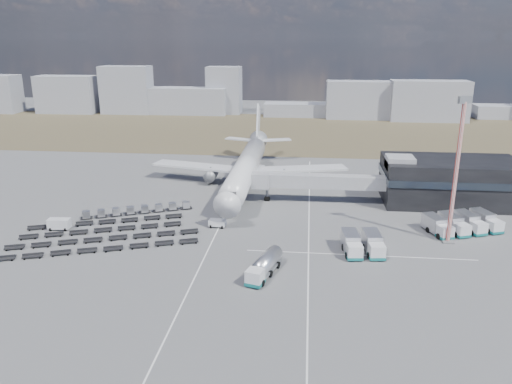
# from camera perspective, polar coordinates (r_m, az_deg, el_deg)

# --- Properties ---
(ground) EXTENTS (420.00, 420.00, 0.00)m
(ground) POSITION_cam_1_polar(r_m,az_deg,el_deg) (98.09, -3.36, -4.64)
(ground) COLOR #565659
(ground) RESTS_ON ground
(grass_strip) EXTENTS (420.00, 90.00, 0.01)m
(grass_strip) POSITION_cam_1_polar(r_m,az_deg,el_deg) (203.59, 1.66, 6.98)
(grass_strip) COLOR brown
(grass_strip) RESTS_ON ground
(lane_markings) EXTENTS (47.12, 110.00, 0.01)m
(lane_markings) POSITION_cam_1_polar(r_m,az_deg,el_deg) (99.83, 2.47, -4.22)
(lane_markings) COLOR silver
(lane_markings) RESTS_ON ground
(terminal) EXTENTS (30.40, 16.40, 11.00)m
(terminal) POSITION_cam_1_polar(r_m,az_deg,el_deg) (122.30, 21.24, 1.26)
(terminal) COLOR black
(terminal) RESTS_ON ground
(jet_bridge) EXTENTS (30.30, 3.80, 7.05)m
(jet_bridge) POSITION_cam_1_polar(r_m,az_deg,el_deg) (114.55, 6.13, 1.23)
(jet_bridge) COLOR #939399
(jet_bridge) RESTS_ON ground
(airliner) EXTENTS (51.59, 64.53, 17.62)m
(airliner) POSITION_cam_1_polar(r_m,az_deg,el_deg) (126.94, -1.05, 3.04)
(airliner) COLOR silver
(airliner) RESTS_ON ground
(skyline) EXTENTS (282.70, 25.27, 22.86)m
(skyline) POSITION_cam_1_polar(r_m,az_deg,el_deg) (242.28, -0.09, 10.75)
(skyline) COLOR #90929D
(skyline) RESTS_ON ground
(fuel_tanker) EXTENTS (5.38, 10.52, 3.30)m
(fuel_tanker) POSITION_cam_1_polar(r_m,az_deg,el_deg) (80.56, 0.96, -8.43)
(fuel_tanker) COLOR silver
(fuel_tanker) RESTS_ON ground
(pushback_tug) EXTENTS (3.52, 2.17, 1.51)m
(pushback_tug) POSITION_cam_1_polar(r_m,az_deg,el_deg) (100.72, -4.42, -3.60)
(pushback_tug) COLOR silver
(pushback_tug) RESTS_ON ground
(utility_van) EXTENTS (4.38, 2.23, 2.27)m
(utility_van) POSITION_cam_1_polar(r_m,az_deg,el_deg) (106.34, -21.57, -3.45)
(utility_van) COLOR silver
(utility_van) RESTS_ON ground
(catering_truck) EXTENTS (3.23, 5.94, 2.58)m
(catering_truck) POSITION_cam_1_polar(r_m,az_deg,el_deg) (135.87, 0.25, 2.27)
(catering_truck) COLOR silver
(catering_truck) RESTS_ON ground
(service_trucks_near) EXTENTS (7.38, 8.52, 3.16)m
(service_trucks_near) POSITION_cam_1_polar(r_m,az_deg,el_deg) (90.41, 12.07, -5.81)
(service_trucks_near) COLOR silver
(service_trucks_near) RESTS_ON ground
(service_trucks_far) EXTENTS (15.44, 11.91, 3.03)m
(service_trucks_far) POSITION_cam_1_polar(r_m,az_deg,el_deg) (105.98, 22.48, -3.33)
(service_trucks_far) COLOR silver
(service_trucks_far) RESTS_ON ground
(uld_row) EXTENTS (22.12, 10.79, 1.59)m
(uld_row) POSITION_cam_1_polar(r_m,az_deg,el_deg) (110.57, -13.38, -1.99)
(uld_row) COLOR black
(uld_row) RESTS_ON ground
(baggage_dollies) EXTENTS (37.20, 26.43, 0.81)m
(baggage_dollies) POSITION_cam_1_polar(r_m,az_deg,el_deg) (100.22, -17.16, -4.69)
(baggage_dollies) COLOR black
(baggage_dollies) RESTS_ON ground
(floodlight_mast) EXTENTS (2.55, 2.08, 26.96)m
(floodlight_mast) POSITION_cam_1_polar(r_m,az_deg,el_deg) (96.08, 21.90, 2.12)
(floodlight_mast) COLOR red
(floodlight_mast) RESTS_ON ground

